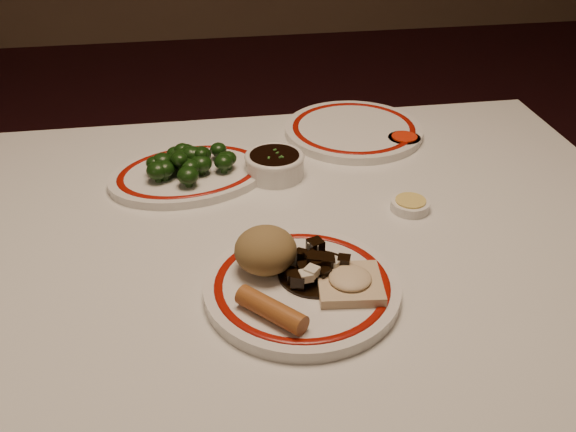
% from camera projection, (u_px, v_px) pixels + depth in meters
% --- Properties ---
extents(dining_table, '(1.20, 0.90, 0.75)m').
position_uv_depth(dining_table, '(289.00, 278.00, 1.05)').
color(dining_table, silver).
rests_on(dining_table, ground).
extents(main_plate, '(0.30, 0.30, 0.02)m').
position_uv_depth(main_plate, '(302.00, 288.00, 0.87)').
color(main_plate, white).
rests_on(main_plate, dining_table).
extents(rice_mound, '(0.09, 0.09, 0.06)m').
position_uv_depth(rice_mound, '(266.00, 250.00, 0.87)').
color(rice_mound, olive).
rests_on(rice_mound, main_plate).
extents(spring_roll, '(0.09, 0.09, 0.03)m').
position_uv_depth(spring_roll, '(271.00, 310.00, 0.80)').
color(spring_roll, '#A55E28').
rests_on(spring_roll, main_plate).
extents(fried_wonton, '(0.09, 0.09, 0.02)m').
position_uv_depth(fried_wonton, '(350.00, 282.00, 0.85)').
color(fried_wonton, beige).
rests_on(fried_wonton, main_plate).
extents(stirfry_heap, '(0.11, 0.11, 0.03)m').
position_uv_depth(stirfry_heap, '(315.00, 266.00, 0.87)').
color(stirfry_heap, black).
rests_on(stirfry_heap, main_plate).
extents(broccoli_plate, '(0.33, 0.30, 0.02)m').
position_uv_depth(broccoli_plate, '(190.00, 174.00, 1.14)').
color(broccoli_plate, white).
rests_on(broccoli_plate, dining_table).
extents(broccoli_pile, '(0.16, 0.13, 0.05)m').
position_uv_depth(broccoli_pile, '(188.00, 160.00, 1.12)').
color(broccoli_pile, '#23471C').
rests_on(broccoli_pile, broccoli_plate).
extents(soy_bowl, '(0.10, 0.10, 0.04)m').
position_uv_depth(soy_bowl, '(275.00, 165.00, 1.14)').
color(soy_bowl, white).
rests_on(soy_bowl, dining_table).
extents(sweet_sour_dish, '(0.06, 0.06, 0.02)m').
position_uv_depth(sweet_sour_dish, '(404.00, 141.00, 1.25)').
color(sweet_sour_dish, white).
rests_on(sweet_sour_dish, dining_table).
extents(mustard_dish, '(0.06, 0.06, 0.02)m').
position_uv_depth(mustard_dish, '(410.00, 205.00, 1.05)').
color(mustard_dish, white).
rests_on(mustard_dish, dining_table).
extents(far_plate, '(0.32, 0.32, 0.02)m').
position_uv_depth(far_plate, '(353.00, 130.00, 1.29)').
color(far_plate, white).
rests_on(far_plate, dining_table).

